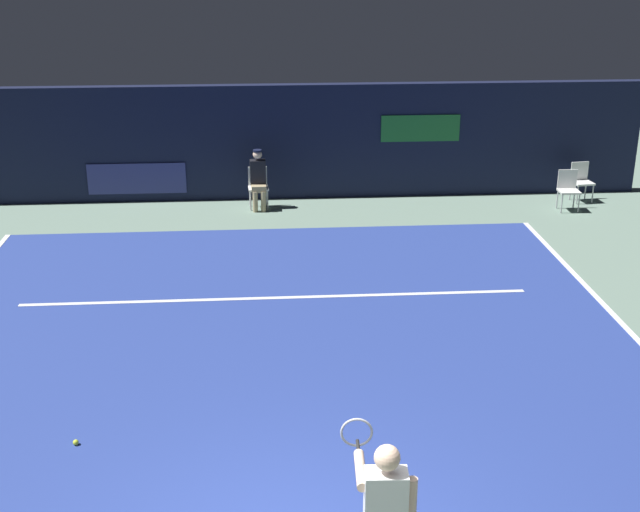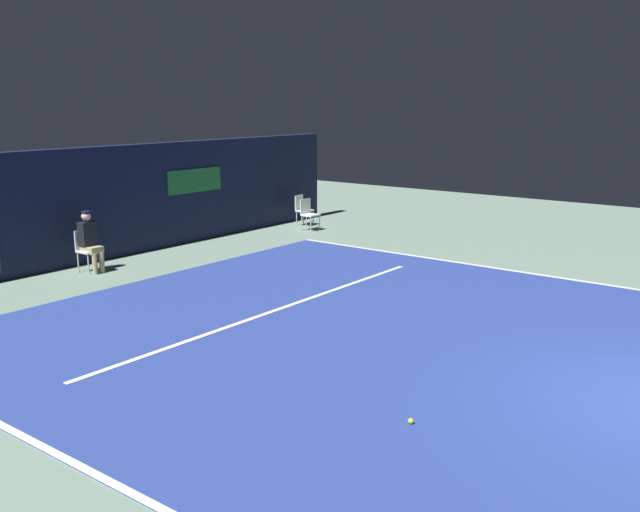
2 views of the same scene
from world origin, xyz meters
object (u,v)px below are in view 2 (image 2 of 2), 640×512
at_px(line_judge_on_chair, 89,241).
at_px(courtside_chair_far, 303,208).
at_px(tennis_ball, 411,421).
at_px(courtside_chair_near, 309,213).

height_order(line_judge_on_chair, courtside_chair_far, line_judge_on_chair).
bearing_deg(tennis_ball, line_judge_on_chair, 76.65).
height_order(courtside_chair_far, tennis_ball, courtside_chair_far).
xyz_separation_m(courtside_chair_near, tennis_ball, (-8.98, -8.65, -0.46)).
bearing_deg(courtside_chair_far, line_judge_on_chair, -179.41).
height_order(line_judge_on_chair, tennis_ball, line_judge_on_chair).
height_order(courtside_chair_near, tennis_ball, courtside_chair_near).
relative_size(line_judge_on_chair, courtside_chair_near, 1.50).
bearing_deg(line_judge_on_chair, courtside_chair_far, 0.59).
bearing_deg(courtside_chair_near, tennis_ball, -136.09).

